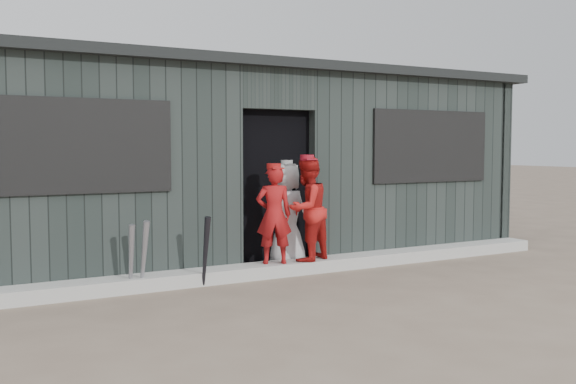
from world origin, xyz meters
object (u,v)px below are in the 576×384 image
bat_mid (144,256)px  bat_right (205,252)px  bat_left (131,259)px  dugout (230,165)px  player_grey_back (286,215)px  player_red_left (274,215)px  player_red_right (307,209)px

bat_mid → bat_right: bat_right is taller
bat_left → dugout: size_ratio=0.09×
bat_left → bat_right: size_ratio=0.93×
bat_mid → player_grey_back: size_ratio=0.58×
bat_mid → player_red_left: size_ratio=0.67×
player_red_right → player_red_left: bearing=-25.3°
bat_right → player_red_left: (0.96, 0.22, 0.34)m
player_red_left → player_grey_back: (0.37, 0.37, -0.06)m
bat_left → dugout: dugout is taller
bat_left → player_red_right: player_red_right is taller
bat_left → dugout: (1.94, 1.80, 0.92)m
player_red_left → dugout: (0.19, 1.71, 0.55)m
bat_mid → player_red_right: bearing=2.9°
player_red_right → player_grey_back: bearing=-101.7°
bat_right → bat_mid: bearing=171.1°
bat_left → player_grey_back: size_ratio=0.55×
player_grey_back → dugout: size_ratio=0.16×
bat_right → player_grey_back: size_ratio=0.59×
bat_mid → dugout: (1.81, 1.82, 0.90)m
bat_right → player_red_right: bearing=8.4°
player_red_right → dugout: (-0.26, 1.72, 0.50)m
dugout → bat_right: bearing=-120.9°
dugout → player_red_right: bearing=-81.5°
bat_mid → bat_right: size_ratio=0.99×
player_grey_back → player_red_right: bearing=102.5°
bat_left → bat_mid: size_ratio=0.94×
bat_right → dugout: size_ratio=0.10×
player_red_left → player_grey_back: size_ratio=0.87×
player_red_left → player_red_right: size_ratio=0.92×
bat_left → player_red_left: bearing=3.2°
player_red_right → player_grey_back: (-0.08, 0.38, -0.11)m
bat_right → player_red_left: size_ratio=0.68×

